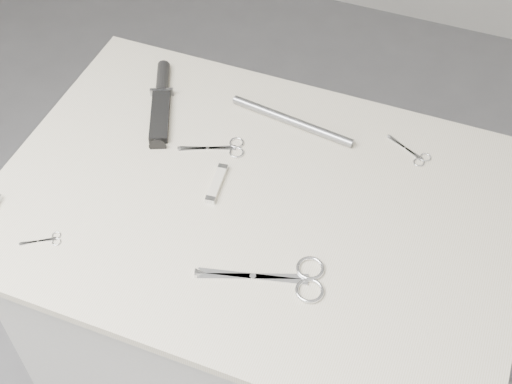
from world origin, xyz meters
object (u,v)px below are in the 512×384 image
(tiny_scissors, at_px, (46,240))
(plinth, at_px, (257,326))
(sheathed_knife, at_px, (161,98))
(large_shears, at_px, (289,278))
(pocket_knife_b, at_px, (217,183))
(embroidery_scissors_a, at_px, (225,148))
(metal_rail, at_px, (292,121))
(embroidery_scissors_b, at_px, (414,154))

(tiny_scissors, bearing_deg, plinth, 2.80)
(tiny_scissors, bearing_deg, sheathed_knife, 53.57)
(large_shears, distance_m, sheathed_knife, 0.53)
(plinth, distance_m, tiny_scissors, 0.61)
(sheathed_knife, bearing_deg, pocket_knife_b, -154.10)
(tiny_scissors, relative_size, sheathed_knife, 0.30)
(sheathed_knife, height_order, pocket_knife_b, sheathed_knife)
(plinth, relative_size, embroidery_scissors_a, 6.82)
(metal_rail, bearing_deg, tiny_scissors, -125.10)
(pocket_knife_b, distance_m, metal_rail, 0.23)
(embroidery_scissors_a, relative_size, pocket_knife_b, 1.34)
(embroidery_scissors_a, height_order, metal_rail, metal_rail)
(pocket_knife_b, xyz_separation_m, metal_rail, (0.08, 0.21, 0.00))
(plinth, height_order, metal_rail, metal_rail)
(embroidery_scissors_b, bearing_deg, large_shears, -82.63)
(plinth, distance_m, embroidery_scissors_b, 0.58)
(plinth, xyz_separation_m, sheathed_knife, (-0.29, 0.19, 0.48))
(plinth, distance_m, metal_rail, 0.53)
(plinth, height_order, tiny_scissors, tiny_scissors)
(pocket_knife_b, height_order, metal_rail, metal_rail)
(sheathed_knife, distance_m, metal_rail, 0.29)
(large_shears, relative_size, sheathed_knife, 0.95)
(large_shears, height_order, embroidery_scissors_a, large_shears)
(embroidery_scissors_a, bearing_deg, pocket_knife_b, -98.19)
(plinth, bearing_deg, embroidery_scissors_a, 136.72)
(embroidery_scissors_a, height_order, tiny_scissors, same)
(plinth, bearing_deg, metal_rail, 91.94)
(embroidery_scissors_b, distance_m, pocket_knife_b, 0.40)
(embroidery_scissors_a, distance_m, sheathed_knife, 0.20)
(sheathed_knife, bearing_deg, tiny_scissors, 152.70)
(embroidery_scissors_a, distance_m, metal_rail, 0.16)
(plinth, distance_m, sheathed_knife, 0.59)
(plinth, xyz_separation_m, metal_rail, (-0.01, 0.22, 0.48))
(large_shears, xyz_separation_m, embroidery_scissors_a, (-0.23, 0.25, -0.00))
(tiny_scissors, xyz_separation_m, metal_rail, (0.31, 0.45, 0.01))
(tiny_scissors, bearing_deg, large_shears, -21.93)
(pocket_knife_b, bearing_deg, sheathed_knife, 42.35)
(embroidery_scissors_b, distance_m, metal_rail, 0.26)
(embroidery_scissors_b, height_order, sheathed_knife, sheathed_knife)
(embroidery_scissors_a, height_order, sheathed_knife, sheathed_knife)
(tiny_scissors, xyz_separation_m, pocket_knife_b, (0.24, 0.23, 0.00))
(plinth, bearing_deg, pocket_knife_b, 175.16)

